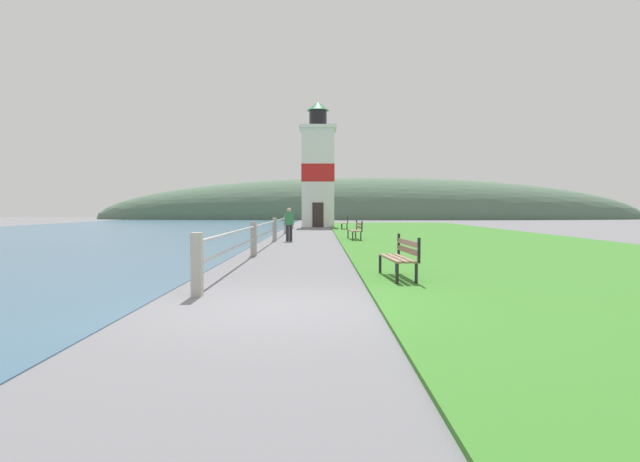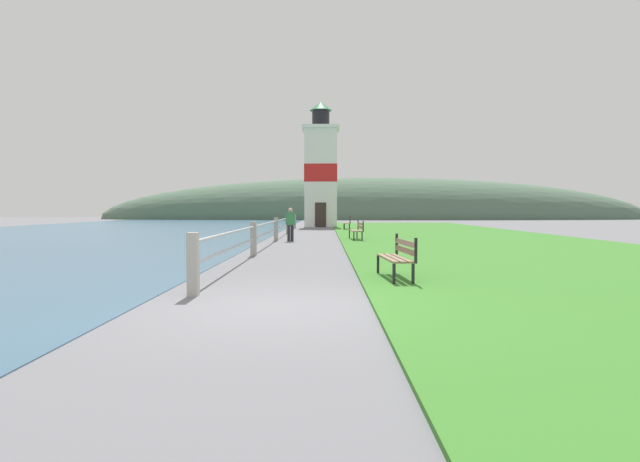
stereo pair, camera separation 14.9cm
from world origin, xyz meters
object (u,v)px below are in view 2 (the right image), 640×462
park_bench_near (399,255)px  park_bench_midway (357,229)px  person_strolling (290,223)px  park_bench_far (348,222)px  lighthouse (321,172)px

park_bench_near → park_bench_midway: bearing=-94.4°
park_bench_midway → person_strolling: person_strolling is taller
park_bench_near → park_bench_far: 25.01m
park_bench_midway → park_bench_far: same height
park_bench_far → lighthouse: size_ratio=0.19×
park_bench_midway → park_bench_far: (0.13, 12.02, 0.00)m
lighthouse → person_strolling: 19.23m
park_bench_midway → park_bench_far: size_ratio=1.00×
park_bench_near → park_bench_far: (0.14, 25.01, 0.00)m
park_bench_near → person_strolling: bearing=-80.5°
park_bench_near → park_bench_midway: (0.01, 13.00, 0.00)m
park_bench_far → lighthouse: bearing=-68.9°
park_bench_midway → lighthouse: 18.91m
park_bench_near → park_bench_far: size_ratio=0.90×
park_bench_midway → person_strolling: bearing=4.7°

